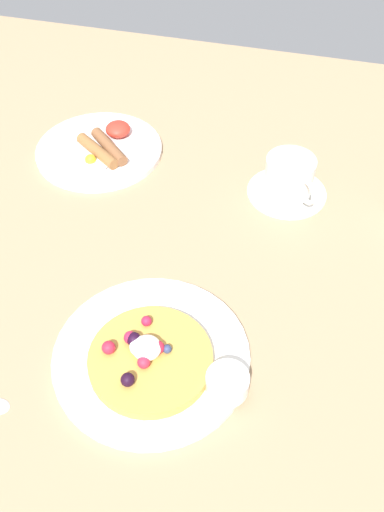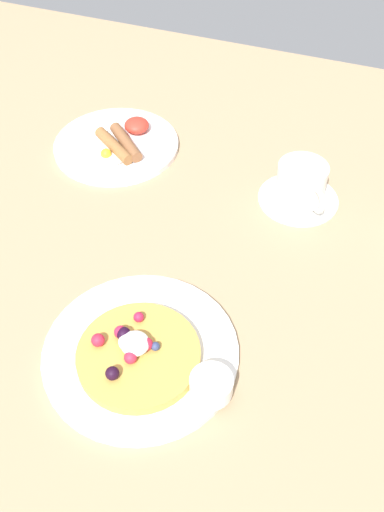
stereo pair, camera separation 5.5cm
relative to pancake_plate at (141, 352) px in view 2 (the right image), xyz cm
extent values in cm
cube|color=#9A7E5D|center=(-2.74, 15.26, -2.03)|extent=(195.41, 143.26, 3.00)
cylinder|color=white|center=(0.00, 0.00, 0.00)|extent=(26.03, 26.03, 1.05)
cylinder|color=#BD9140|center=(0.37, -1.31, 1.31)|extent=(16.14, 16.14, 1.57)
sphere|color=red|center=(-4.93, -1.99, 2.99)|extent=(1.78, 1.78, 1.78)
sphere|color=black|center=(-2.22, 0.00, 3.05)|extent=(1.91, 1.91, 1.91)
sphere|color=black|center=(-1.04, -5.75, 2.98)|extent=(1.77, 1.77, 1.77)
sphere|color=red|center=(1.12, -0.33, 2.98)|extent=(1.76, 1.76, 1.76)
sphere|color=navy|center=(2.28, -0.10, 2.70)|extent=(1.19, 1.19, 1.19)
sphere|color=#CE2143|center=(-2.77, 0.17, 2.98)|extent=(1.76, 1.76, 1.76)
sphere|color=#C11D3E|center=(-1.60, 3.32, 2.81)|extent=(1.42, 1.42, 1.42)
sphere|color=red|center=(0.07, -2.86, 2.93)|extent=(1.66, 1.66, 1.66)
ellipsoid|color=white|center=(-0.95, -0.74, 3.02)|extent=(3.06, 3.06, 1.84)
ellipsoid|color=white|center=(-0.16, -0.92, 3.22)|extent=(3.75, 3.75, 2.25)
cylinder|color=white|center=(10.71, -2.45, 1.90)|extent=(5.42, 5.42, 2.74)
cylinder|color=maroon|center=(10.71, -2.45, 2.44)|extent=(4.45, 4.45, 0.33)
cylinder|color=white|center=(-22.96, 40.11, -0.02)|extent=(23.23, 23.23, 1.02)
cylinder|color=brown|center=(-20.67, 39.69, 1.53)|extent=(9.22, 8.63, 2.08)
cylinder|color=brown|center=(-22.24, 37.90, 1.53)|extent=(9.88, 7.69, 2.08)
ellipsoid|color=white|center=(-22.64, 35.48, 0.79)|extent=(6.91, 5.87, 0.60)
sphere|color=yellow|center=(-22.64, 35.48, 1.29)|extent=(2.00, 2.00, 2.00)
ellipsoid|color=red|center=(-20.83, 44.89, 1.78)|extent=(4.68, 4.68, 2.57)
cylinder|color=white|center=(12.40, 37.62, -0.21)|extent=(13.57, 13.57, 0.63)
cylinder|color=white|center=(12.40, 37.62, 3.34)|extent=(8.26, 8.26, 6.48)
torus|color=white|center=(15.80, 33.78, 3.66)|extent=(3.54, 3.84, 4.43)
cylinder|color=olive|center=(12.40, 37.62, 5.41)|extent=(7.02, 7.02, 0.52)
camera|label=1|loc=(15.66, -38.06, 63.90)|focal=39.73mm
camera|label=2|loc=(20.93, -36.38, 63.90)|focal=39.73mm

